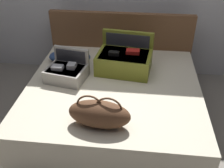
{
  "coord_description": "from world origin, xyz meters",
  "views": [
    {
      "loc": [
        0.24,
        -1.89,
        2.05
      ],
      "look_at": [
        0.0,
        0.27,
        0.61
      ],
      "focal_mm": 42.41,
      "sensor_mm": 36.0,
      "label": 1
    }
  ],
  "objects": [
    {
      "name": "pillow_near_headboard",
      "position": [
        -0.57,
        0.83,
        0.59
      ],
      "size": [
        0.51,
        0.29,
        0.15
      ],
      "primitive_type": "ellipsoid",
      "rotation": [
        0.0,
        0.0,
        0.05
      ],
      "color": "navy",
      "rests_on": "bed"
    },
    {
      "name": "hard_case_medium",
      "position": [
        -0.51,
        0.48,
        0.61
      ],
      "size": [
        0.46,
        0.41,
        0.3
      ],
      "rotation": [
        0.0,
        0.0,
        -0.19
      ],
      "color": "gray",
      "rests_on": "bed"
    },
    {
      "name": "headboard",
      "position": [
        0.0,
        1.32,
        0.49
      ],
      "size": [
        1.84,
        0.08,
        0.98
      ],
      "primitive_type": "cube",
      "color": "brown",
      "rests_on": "ground"
    },
    {
      "name": "bed",
      "position": [
        0.0,
        0.4,
        0.26
      ],
      "size": [
        1.8,
        1.75,
        0.51
      ],
      "primitive_type": "cube",
      "color": "beige",
      "rests_on": "ground"
    },
    {
      "name": "duffel_bag",
      "position": [
        -0.05,
        -0.22,
        0.64
      ],
      "size": [
        0.55,
        0.27,
        0.3
      ],
      "rotation": [
        0.0,
        0.0,
        -0.09
      ],
      "color": "brown",
      "rests_on": "bed"
    },
    {
      "name": "ground_plane",
      "position": [
        0.0,
        0.0,
        0.0
      ],
      "size": [
        12.0,
        12.0,
        0.0
      ],
      "primitive_type": "plane",
      "color": "gray"
    },
    {
      "name": "hard_case_large",
      "position": [
        0.09,
        0.73,
        0.64
      ],
      "size": [
        0.64,
        0.5,
        0.4
      ],
      "rotation": [
        0.0,
        0.0,
        -0.12
      ],
      "color": "olive",
      "rests_on": "bed"
    }
  ]
}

